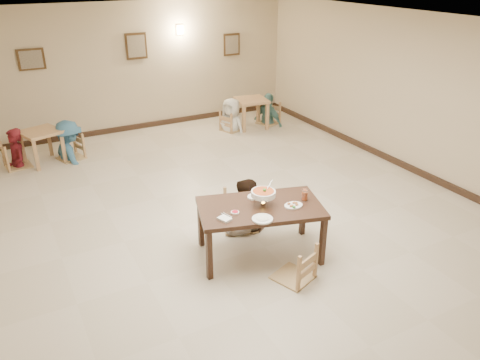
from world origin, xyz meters
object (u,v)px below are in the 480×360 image
drink_glass (305,195)px  bg_chair_rl (231,112)px  bg_diner_b (65,121)px  main_table (260,211)px  chair_near (295,246)px  bg_table_right (251,104)px  bg_table_left (41,137)px  bg_chair_rr (269,104)px  bg_diner_d (269,93)px  chair_far (240,196)px  curry_warmer (263,194)px  main_diner (245,181)px  bg_chair_ll (14,144)px  bg_diner_a (11,129)px  bg_diner_c (231,98)px  bg_chair_lr (68,136)px

drink_glass → bg_chair_rl: size_ratio=0.17×
bg_diner_b → main_table: bearing=-175.4°
chair_near → bg_table_right: bearing=-134.8°
bg_table_left → chair_near: bearing=-67.6°
bg_chair_rr → bg_diner_b: bearing=-109.5°
bg_chair_rl → bg_diner_d: (1.09, 0.04, 0.31)m
chair_far → chair_near: 1.50m
bg_chair_rl → bg_chair_rr: bearing=-108.5°
curry_warmer → drink_glass: size_ratio=2.30×
curry_warmer → chair_far: bearing=84.4°
main_diner → bg_chair_ll: bearing=-77.6°
curry_warmer → bg_chair_rr: bearing=57.9°
curry_warmer → bg_table_left: bearing=114.4°
bg_table_right → bg_diner_a: 5.40m
bg_chair_ll → chair_near: bearing=-161.8°
main_table → bg_diner_c: bearing=83.2°
bg_chair_lr → bg_diner_d: 4.93m
bg_diner_d → main_table: bearing=130.9°
chair_near → bg_chair_lr: bearing=-92.5°
bg_chair_lr → bg_diner_c: (3.84, 0.03, 0.29)m
curry_warmer → main_table: bearing=-178.8°
bg_table_right → bg_chair_rl: bg_chair_rl is taller
bg_table_left → bg_diner_b: bearing=-2.3°
main_table → chair_far: size_ratio=1.71×
bg_chair_lr → bg_chair_rr: 4.92m
bg_chair_rr → bg_table_left: bearing=-109.8°
chair_far → main_diner: (0.04, -0.07, 0.27)m
chair_far → bg_chair_lr: size_ratio=1.07×
bg_chair_ll → bg_diner_b: size_ratio=0.60×
main_table → bg_diner_a: (-2.73, 5.02, 0.10)m
chair_far → bg_chair_ll: chair_far is taller
bg_table_right → bg_chair_rl: bearing=176.6°
main_table → bg_chair_rl: 5.44m
main_diner → bg_diner_d: (3.04, 4.29, -0.03)m
bg_table_right → bg_diner_a: (-5.40, 0.06, 0.21)m
bg_table_left → bg_chair_rr: 5.43m
chair_near → bg_diner_d: bearing=-138.9°
chair_far → bg_diner_d: (3.09, 4.22, 0.24)m
chair_far → bg_chair_ll: 5.09m
bg_table_right → bg_diner_b: 4.38m
bg_chair_rl → bg_diner_c: (0.00, 0.00, 0.33)m
drink_glass → bg_chair_rl: bearing=73.8°
curry_warmer → bg_chair_lr: curry_warmer is taller
bg_diner_b → bg_chair_ll: bearing=72.4°
bg_diner_c → bg_chair_rr: bearing=67.9°
bg_diner_a → bg_diner_d: size_ratio=1.02×
bg_table_right → bg_chair_lr: size_ratio=0.82×
bg_chair_rl → bg_diner_c: bearing=-0.0°
bg_diner_b → bg_diner_c: size_ratio=1.04×
drink_glass → bg_diner_c: size_ratio=0.10×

